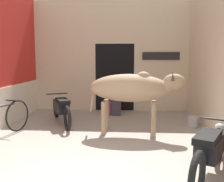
% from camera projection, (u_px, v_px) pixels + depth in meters
% --- Properties ---
extents(wall_back_with_doorway, '(4.84, 0.93, 3.47)m').
position_uv_depth(wall_back_with_doorway, '(113.00, 64.00, 8.51)').
color(wall_back_with_doorway, beige).
rests_on(wall_back_with_doorway, ground_plane).
extents(wall_right_with_door, '(0.22, 5.13, 3.47)m').
position_uv_depth(wall_right_with_door, '(221.00, 56.00, 5.46)').
color(wall_right_with_door, beige).
rests_on(wall_right_with_door, ground_plane).
extents(cow, '(2.10, 0.78, 1.40)m').
position_uv_depth(cow, '(133.00, 89.00, 5.73)').
color(cow, tan).
rests_on(cow, ground_plane).
extents(motorcycle_near, '(1.04, 1.86, 0.74)m').
position_uv_depth(motorcycle_near, '(210.00, 149.00, 3.63)').
color(motorcycle_near, black).
rests_on(motorcycle_near, ground_plane).
extents(motorcycle_far, '(1.00, 1.88, 0.71)m').
position_uv_depth(motorcycle_far, '(61.00, 108.00, 6.71)').
color(motorcycle_far, black).
rests_on(motorcycle_far, ground_plane).
extents(shopkeeper_seated, '(0.39, 0.34, 1.13)m').
position_uv_depth(shopkeeper_seated, '(116.00, 95.00, 7.71)').
color(shopkeeper_seated, '#3D3842').
rests_on(shopkeeper_seated, ground_plane).
extents(plastic_stool, '(0.33, 0.33, 0.40)m').
position_uv_depth(plastic_stool, '(108.00, 107.00, 7.76)').
color(plastic_stool, '#DB6093').
rests_on(plastic_stool, ground_plane).
extents(bucket, '(0.26, 0.26, 0.26)m').
position_uv_depth(bucket, '(193.00, 121.00, 6.41)').
color(bucket, '#A8A8B2').
rests_on(bucket, ground_plane).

